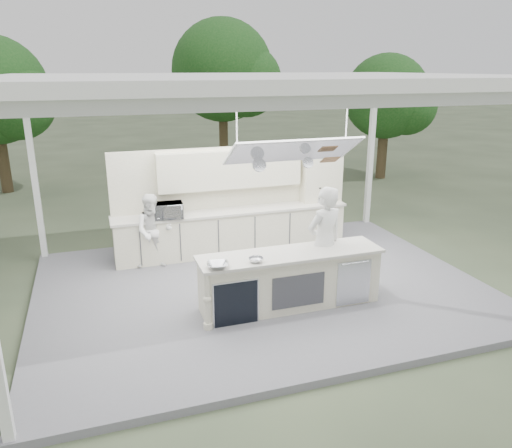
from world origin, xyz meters
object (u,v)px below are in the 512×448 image
object	(u,v)px
back_counter	(233,230)
sous_chef	(153,231)
demo_island	(289,280)
head_chef	(324,242)

from	to	relation	value
back_counter	sous_chef	bearing A→B (deg)	-168.56
demo_island	back_counter	xyz separation A→B (m)	(-0.18, 2.81, 0.00)
head_chef	back_counter	bearing A→B (deg)	-85.43
back_counter	head_chef	size ratio (longest dim) A/B	2.58
demo_island	head_chef	distance (m)	0.91
demo_island	head_chef	world-z (taller)	head_chef
head_chef	demo_island	bearing A→B (deg)	1.69
demo_island	back_counter	world-z (taller)	same
demo_island	back_counter	size ratio (longest dim) A/B	0.61
demo_island	head_chef	size ratio (longest dim) A/B	1.58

